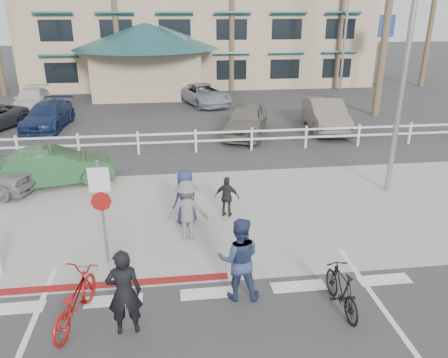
{
  "coord_description": "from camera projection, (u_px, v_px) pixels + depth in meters",
  "views": [
    {
      "loc": [
        -0.66,
        -7.23,
        5.76
      ],
      "look_at": [
        0.71,
        3.5,
        1.5
      ],
      "focal_mm": 35.0,
      "sensor_mm": 36.0,
      "label": 1
    }
  ],
  "objects": [
    {
      "name": "ground",
      "position": [
        211.0,
        312.0,
        8.86
      ],
      "size": [
        140.0,
        140.0,
        0.0
      ],
      "primitive_type": "plane",
      "color": "#333335"
    },
    {
      "name": "sidewalk_plaza",
      "position": [
        196.0,
        214.0,
        13.01
      ],
      "size": [
        22.0,
        7.0,
        0.01
      ],
      "primitive_type": "cube",
      "color": "gray",
      "rests_on": "ground"
    },
    {
      "name": "cross_street",
      "position": [
        189.0,
        169.0,
        16.7
      ],
      "size": [
        40.0,
        5.0,
        0.01
      ],
      "primitive_type": "cube",
      "color": "#333335",
      "rests_on": "ground"
    },
    {
      "name": "parking_lot",
      "position": [
        181.0,
        113.0,
        25.47
      ],
      "size": [
        50.0,
        16.0,
        0.01
      ],
      "primitive_type": "cube",
      "color": "#333335",
      "rests_on": "ground"
    },
    {
      "name": "curb_red",
      "position": [
        70.0,
        287.0,
        9.61
      ],
      "size": [
        7.0,
        0.25,
        0.02
      ],
      "primitive_type": "cube",
      "color": "maroon",
      "rests_on": "ground"
    },
    {
      "name": "rail_fence",
      "position": [
        198.0,
        141.0,
        18.43
      ],
      "size": [
        29.4,
        0.16,
        1.0
      ],
      "primitive_type": null,
      "color": "silver",
      "rests_on": "ground"
    },
    {
      "name": "building",
      "position": [
        197.0,
        9.0,
        35.63
      ],
      "size": [
        28.0,
        16.0,
        11.3
      ],
      "primitive_type": null,
      "color": "tan",
      "rests_on": "ground"
    },
    {
      "name": "sign_post",
      "position": [
        102.0,
        207.0,
        10.09
      ],
      "size": [
        0.5,
        0.1,
        2.9
      ],
      "primitive_type": null,
      "color": "gray",
      "rests_on": "ground"
    },
    {
      "name": "streetlight_0",
      "position": [
        407.0,
        53.0,
        13.05
      ],
      "size": [
        0.6,
        2.0,
        9.0
      ],
      "primitive_type": null,
      "color": "gray",
      "rests_on": "ground"
    },
    {
      "name": "streetlight_1",
      "position": [
        346.0,
        23.0,
        30.68
      ],
      "size": [
        0.6,
        2.0,
        9.5
      ],
      "primitive_type": null,
      "color": "gray",
      "rests_on": "ground"
    },
    {
      "name": "info_sign",
      "position": [
        383.0,
        54.0,
        29.78
      ],
      "size": [
        1.2,
        0.16,
        5.6
      ],
      "primitive_type": null,
      "color": "navy",
      "rests_on": "ground"
    },
    {
      "name": "bike_red",
      "position": [
        74.0,
        300.0,
        8.42
      ],
      "size": [
        1.07,
        1.99,
        0.99
      ],
      "primitive_type": "imported",
      "rotation": [
        0.0,
        0.0,
        2.91
      ],
      "color": "#A01410",
      "rests_on": "ground"
    },
    {
      "name": "rider_red",
      "position": [
        124.0,
        293.0,
        8.01
      ],
      "size": [
        0.67,
        0.47,
        1.76
      ],
      "primitive_type": "imported",
      "rotation": [
        0.0,
        0.0,
        3.21
      ],
      "color": "black",
      "rests_on": "ground"
    },
    {
      "name": "bike_black",
      "position": [
        342.0,
        289.0,
        8.79
      ],
      "size": [
        0.5,
        1.57,
        0.93
      ],
      "primitive_type": "imported",
      "rotation": [
        0.0,
        0.0,
        3.18
      ],
      "color": "black",
      "rests_on": "ground"
    },
    {
      "name": "rider_black",
      "position": [
        239.0,
        259.0,
        9.01
      ],
      "size": [
        0.97,
        0.8,
        1.84
      ],
      "primitive_type": "imported",
      "rotation": [
        0.0,
        0.0,
        3.01
      ],
      "color": "navy",
      "rests_on": "ground"
    },
    {
      "name": "pedestrian_a",
      "position": [
        187.0,
        210.0,
        11.39
      ],
      "size": [
        1.11,
        0.7,
        1.65
      ],
      "primitive_type": "imported",
      "rotation": [
        0.0,
        0.0,
        3.06
      ],
      "color": "slate",
      "rests_on": "ground"
    },
    {
      "name": "pedestrian_child",
      "position": [
        227.0,
        197.0,
        12.69
      ],
      "size": [
        0.78,
        0.54,
        1.24
      ],
      "primitive_type": "imported",
      "rotation": [
        0.0,
        0.0,
        2.78
      ],
      "color": "#252529",
      "rests_on": "ground"
    },
    {
      "name": "pedestrian_b",
      "position": [
        186.0,
        197.0,
        12.23
      ],
      "size": [
        0.93,
        0.88,
        1.61
      ],
      "primitive_type": "imported",
      "rotation": [
        0.0,
        0.0,
        3.79
      ],
      "color": "navy",
      "rests_on": "ground"
    },
    {
      "name": "car_white_sedan",
      "position": [
        54.0,
        167.0,
        15.0
      ],
      "size": [
        4.19,
        2.38,
        1.31
      ],
      "primitive_type": "imported",
      "rotation": [
        0.0,
        0.0,
        1.84
      ],
      "color": "#27562F",
      "rests_on": "ground"
    },
    {
      "name": "lot_car_1",
      "position": [
        48.0,
        116.0,
        22.12
      ],
      "size": [
        2.15,
        4.59,
        1.3
      ],
      "primitive_type": "imported",
      "rotation": [
        0.0,
        0.0,
        -0.08
      ],
      "color": "#15244C",
      "rests_on": "ground"
    },
    {
      "name": "lot_car_2",
      "position": [
        246.0,
        120.0,
        20.83
      ],
      "size": [
        3.06,
        4.71,
        1.49
      ],
      "primitive_type": "imported",
      "rotation": [
        0.0,
        0.0,
        -0.32
      ],
      "color": "slate",
      "rests_on": "ground"
    },
    {
      "name": "lot_car_3",
      "position": [
        326.0,
        115.0,
        21.72
      ],
      "size": [
        2.13,
        4.8,
        1.53
      ],
      "primitive_type": "imported",
      "rotation": [
        0.0,
        0.0,
        -0.11
      ],
      "color": "#6B6356",
      "rests_on": "ground"
    },
    {
      "name": "lot_car_4",
      "position": [
        32.0,
        100.0,
        26.01
      ],
      "size": [
        2.01,
        4.37,
        1.24
      ],
      "primitive_type": "imported",
      "rotation": [
        0.0,
        0.0,
        0.07
      ],
      "color": "silver",
      "rests_on": "ground"
    },
    {
      "name": "lot_car_5",
      "position": [
        204.0,
        95.0,
        27.48
      ],
      "size": [
        3.49,
        5.06,
        1.28
      ],
      "primitive_type": "imported",
      "rotation": [
        0.0,
        0.0,
        0.32
      ],
      "color": "#9198A7",
      "rests_on": "ground"
    }
  ]
}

